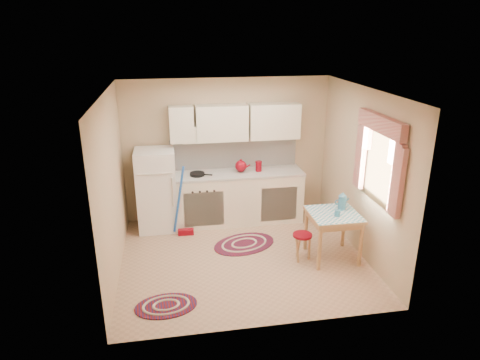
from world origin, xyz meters
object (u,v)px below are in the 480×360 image
Objects in this scene: fridge at (157,190)px; table at (332,236)px; base_cabinets at (238,198)px; stool at (302,247)px.

fridge is 2.98m from table.
base_cabinets is 1.68m from stool.
table is (1.18, -1.51, -0.08)m from base_cabinets.
table reaches higher than stool.
base_cabinets is 3.12× the size of table.
base_cabinets reaches higher than table.
fridge reaches higher than base_cabinets.
table is 0.49m from stool.
table is (2.58, -1.46, -0.34)m from fridge.
stool is at bearing -64.46° from base_cabinets.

